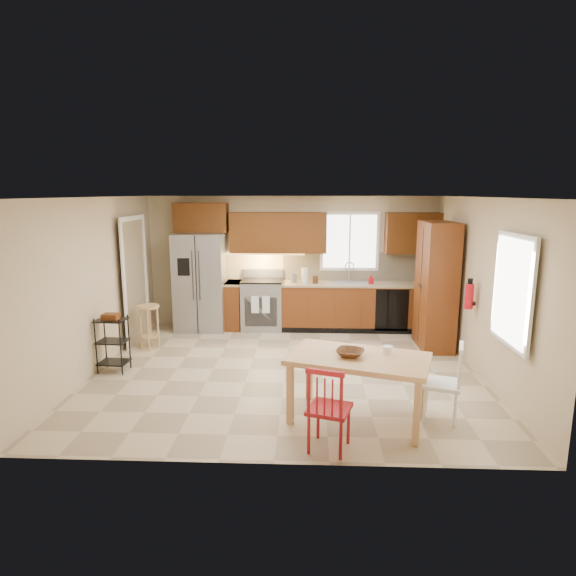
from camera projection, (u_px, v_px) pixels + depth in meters
The scene contains 33 objects.
floor at pixel (286, 370), 7.07m from camera, with size 5.50×5.50×0.00m, color tan.
ceiling at pixel (286, 197), 6.58m from camera, with size 5.50×5.00×0.02m, color silver.
wall_back at pixel (292, 262), 9.28m from camera, with size 5.50×0.02×2.50m, color #CCB793.
wall_front at pixel (273, 339), 4.38m from camera, with size 5.50×0.02×2.50m, color #CCB793.
wall_left at pixel (96, 285), 6.94m from camera, with size 0.02×5.00×2.50m, color #CCB793.
wall_right at pixel (482, 288), 6.71m from camera, with size 0.02×5.00×2.50m, color #CCB793.
refrigerator at pixel (201, 282), 9.05m from camera, with size 0.92×0.75×1.82m, color gray.
range_stove at pixel (262, 305), 9.14m from camera, with size 0.76×0.63×0.92m, color gray.
base_cabinet_narrow at pixel (234, 305), 9.18m from camera, with size 0.30×0.60×0.90m, color brown.
base_cabinet_run at pixel (359, 306), 9.09m from camera, with size 2.92×0.60×0.90m, color brown.
dishwasher at pixel (392, 310), 8.78m from camera, with size 0.60×0.02×0.78m, color black.
backsplash at pixel (359, 266), 9.22m from camera, with size 2.92×0.03×0.55m, color beige.
upper_over_fridge at pixel (201, 218), 9.01m from camera, with size 1.00×0.35×0.55m, color #54300E.
upper_left_block at pixel (278, 233), 9.00m from camera, with size 1.80×0.35×0.75m, color #54300E.
upper_right_block at pixel (413, 233), 8.90m from camera, with size 1.00×0.35×0.75m, color #54300E.
window_back at pixel (350, 241), 9.13m from camera, with size 1.12×0.04×1.12m, color white.
sink at pixel (350, 285), 9.01m from camera, with size 0.62×0.46×0.16m, color gray.
undercab_glow at pixel (262, 254), 9.07m from camera, with size 1.60×0.30×0.01m, color #FFBF66.
soap_bottle at pixel (371, 279), 8.87m from camera, with size 0.09×0.09×0.19m, color red.
paper_towel at pixel (305, 276), 8.96m from camera, with size 0.12×0.12×0.28m, color white.
canister_steel at pixel (294, 278), 8.98m from camera, with size 0.11×0.11×0.18m, color gray.
canister_wood at pixel (315, 280), 8.94m from camera, with size 0.10×0.10×0.14m, color #513015.
pantry at pixel (436, 286), 7.94m from camera, with size 0.50×0.95×2.10m, color brown.
fire_extinguisher at pixel (469, 296), 6.89m from camera, with size 0.12×0.12×0.36m, color red.
window_right at pixel (513, 291), 5.55m from camera, with size 0.04×1.02×1.32m, color white.
doorway at pixel (134, 282), 8.25m from camera, with size 0.04×0.95×2.10m, color #8C7A59.
dining_table at pixel (358, 389), 5.45m from camera, with size 1.54×0.86×0.75m, color tan, non-canonical shape.
chair_red at pixel (329, 407), 4.82m from camera, with size 0.42×0.42×0.90m, color #A7191F, non-canonical shape.
chair_white at pixel (442, 382), 5.45m from camera, with size 0.42×0.42×0.90m, color white, non-canonical shape.
table_bowl at pixel (350, 357), 5.38m from camera, with size 0.31×0.31×0.08m, color #513015.
table_jar at pixel (388, 352), 5.45m from camera, with size 0.11×0.11×0.13m, color white.
bar_stool at pixel (149, 327), 7.98m from camera, with size 0.36×0.36×0.74m, color tan, non-canonical shape.
utility_cart at pixel (113, 344), 6.95m from camera, with size 0.41×0.32×0.82m, color black, non-canonical shape.
Camera 1 is at (0.31, -6.69, 2.56)m, focal length 30.00 mm.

